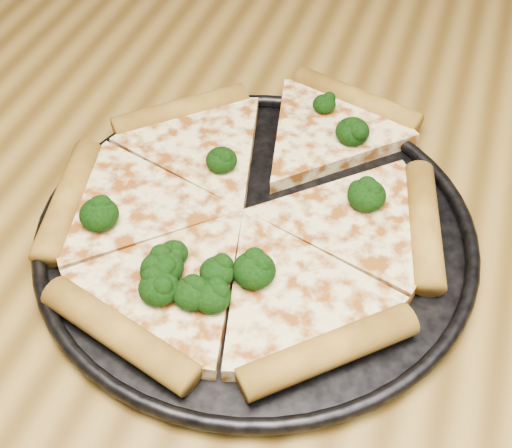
% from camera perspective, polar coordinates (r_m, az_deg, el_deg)
% --- Properties ---
extents(dining_table, '(1.20, 0.90, 0.75)m').
position_cam_1_polar(dining_table, '(0.60, 10.33, -9.22)').
color(dining_table, olive).
rests_on(dining_table, ground).
extents(pizza_pan, '(0.33, 0.33, 0.02)m').
position_cam_1_polar(pizza_pan, '(0.53, -0.00, -0.63)').
color(pizza_pan, black).
rests_on(pizza_pan, dining_table).
extents(pizza, '(0.32, 0.35, 0.02)m').
position_cam_1_polar(pizza, '(0.53, -0.69, 1.39)').
color(pizza, '#F3DE94').
rests_on(pizza, pizza_pan).
extents(broccoli_florets, '(0.21, 0.26, 0.02)m').
position_cam_1_polar(broccoli_florets, '(0.50, -1.79, -0.39)').
color(broccoli_florets, black).
rests_on(broccoli_florets, pizza).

